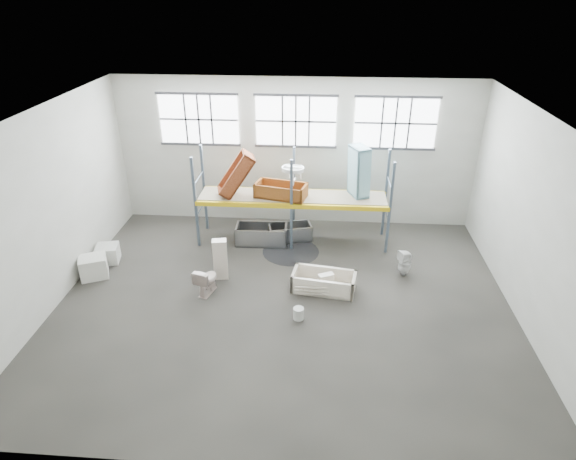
# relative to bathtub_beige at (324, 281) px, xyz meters

# --- Properties ---
(floor) EXTENTS (12.00, 10.00, 0.10)m
(floor) POSITION_rel_bathtub_beige_xyz_m (-1.06, -0.68, -0.31)
(floor) COLOR #4B4840
(floor) RESTS_ON ground
(ceiling) EXTENTS (12.00, 10.00, 0.10)m
(ceiling) POSITION_rel_bathtub_beige_xyz_m (-1.06, -0.68, 4.79)
(ceiling) COLOR silver
(ceiling) RESTS_ON ground
(wall_back) EXTENTS (12.00, 0.10, 5.00)m
(wall_back) POSITION_rel_bathtub_beige_xyz_m (-1.06, 4.37, 2.24)
(wall_back) COLOR #AEADA0
(wall_back) RESTS_ON ground
(wall_front) EXTENTS (12.00, 0.10, 5.00)m
(wall_front) POSITION_rel_bathtub_beige_xyz_m (-1.06, -5.73, 2.24)
(wall_front) COLOR #A6A599
(wall_front) RESTS_ON ground
(wall_left) EXTENTS (0.10, 10.00, 5.00)m
(wall_left) POSITION_rel_bathtub_beige_xyz_m (-7.11, -0.68, 2.24)
(wall_left) COLOR #B4B4A7
(wall_left) RESTS_ON ground
(wall_right) EXTENTS (0.10, 10.00, 5.00)m
(wall_right) POSITION_rel_bathtub_beige_xyz_m (4.99, -0.68, 2.24)
(wall_right) COLOR #B4B4A7
(wall_right) RESTS_ON ground
(window_left) EXTENTS (2.60, 0.04, 1.60)m
(window_left) POSITION_rel_bathtub_beige_xyz_m (-4.26, 4.26, 3.34)
(window_left) COLOR white
(window_left) RESTS_ON wall_back
(window_mid) EXTENTS (2.60, 0.04, 1.60)m
(window_mid) POSITION_rel_bathtub_beige_xyz_m (-1.06, 4.26, 3.34)
(window_mid) COLOR white
(window_mid) RESTS_ON wall_back
(window_right) EXTENTS (2.60, 0.04, 1.60)m
(window_right) POSITION_rel_bathtub_beige_xyz_m (2.14, 4.26, 3.34)
(window_right) COLOR white
(window_right) RESTS_ON wall_back
(rack_upright_la) EXTENTS (0.08, 0.08, 3.00)m
(rack_upright_la) POSITION_rel_bathtub_beige_xyz_m (-4.06, 2.22, 1.24)
(rack_upright_la) COLOR slate
(rack_upright_la) RESTS_ON floor
(rack_upright_lb) EXTENTS (0.08, 0.08, 3.00)m
(rack_upright_lb) POSITION_rel_bathtub_beige_xyz_m (-4.06, 3.42, 1.24)
(rack_upright_lb) COLOR slate
(rack_upright_lb) RESTS_ON floor
(rack_upright_ma) EXTENTS (0.08, 0.08, 3.00)m
(rack_upright_ma) POSITION_rel_bathtub_beige_xyz_m (-1.06, 2.22, 1.24)
(rack_upright_ma) COLOR slate
(rack_upright_ma) RESTS_ON floor
(rack_upright_mb) EXTENTS (0.08, 0.08, 3.00)m
(rack_upright_mb) POSITION_rel_bathtub_beige_xyz_m (-1.06, 3.42, 1.24)
(rack_upright_mb) COLOR slate
(rack_upright_mb) RESTS_ON floor
(rack_upright_ra) EXTENTS (0.08, 0.08, 3.00)m
(rack_upright_ra) POSITION_rel_bathtub_beige_xyz_m (1.94, 2.22, 1.24)
(rack_upright_ra) COLOR slate
(rack_upright_ra) RESTS_ON floor
(rack_upright_rb) EXTENTS (0.08, 0.08, 3.00)m
(rack_upright_rb) POSITION_rel_bathtub_beige_xyz_m (1.94, 3.42, 1.24)
(rack_upright_rb) COLOR slate
(rack_upright_rb) RESTS_ON floor
(rack_beam_front) EXTENTS (6.00, 0.10, 0.14)m
(rack_beam_front) POSITION_rel_bathtub_beige_xyz_m (-1.06, 2.22, 1.24)
(rack_beam_front) COLOR yellow
(rack_beam_front) RESTS_ON floor
(rack_beam_back) EXTENTS (6.00, 0.10, 0.14)m
(rack_beam_back) POSITION_rel_bathtub_beige_xyz_m (-1.06, 3.42, 1.24)
(rack_beam_back) COLOR yellow
(rack_beam_back) RESTS_ON floor
(shelf_deck) EXTENTS (5.90, 1.10, 0.03)m
(shelf_deck) POSITION_rel_bathtub_beige_xyz_m (-1.06, 2.82, 1.32)
(shelf_deck) COLOR gray
(shelf_deck) RESTS_ON floor
(wet_patch) EXTENTS (1.80, 1.80, 0.00)m
(wet_patch) POSITION_rel_bathtub_beige_xyz_m (-1.06, 2.02, -0.25)
(wet_patch) COLOR black
(wet_patch) RESTS_ON floor
(bathtub_beige) EXTENTS (1.85, 1.08, 0.51)m
(bathtub_beige) POSITION_rel_bathtub_beige_xyz_m (0.00, 0.00, 0.00)
(bathtub_beige) COLOR #EEE0CA
(bathtub_beige) RESTS_ON floor
(cistern_spare) EXTENTS (0.46, 0.36, 0.40)m
(cistern_spare) POSITION_rel_bathtub_beige_xyz_m (0.06, 0.02, 0.02)
(cistern_spare) COLOR beige
(cistern_spare) RESTS_ON bathtub_beige
(sink_in_tub) EXTENTS (0.52, 0.52, 0.15)m
(sink_in_tub) POSITION_rel_bathtub_beige_xyz_m (-0.40, -0.22, -0.10)
(sink_in_tub) COLOR beige
(sink_in_tub) RESTS_ON bathtub_beige
(toilet_beige) EXTENTS (0.66, 0.89, 0.81)m
(toilet_beige) POSITION_rel_bathtub_beige_xyz_m (-3.20, -0.38, 0.15)
(toilet_beige) COLOR beige
(toilet_beige) RESTS_ON floor
(cistern_tall) EXTENTS (0.44, 0.32, 1.23)m
(cistern_tall) POSITION_rel_bathtub_beige_xyz_m (-2.96, 0.38, 0.36)
(cistern_tall) COLOR beige
(cistern_tall) RESTS_ON floor
(toilet_white) EXTENTS (0.48, 0.47, 0.79)m
(toilet_white) POSITION_rel_bathtub_beige_xyz_m (2.33, 0.93, 0.14)
(toilet_white) COLOR white
(toilet_white) RESTS_ON floor
(steel_tub_left) EXTENTS (1.68, 0.81, 0.61)m
(steel_tub_left) POSITION_rel_bathtub_beige_xyz_m (-2.05, 2.55, 0.05)
(steel_tub_left) COLOR #9FA1A5
(steel_tub_left) RESTS_ON floor
(steel_tub_right) EXTENTS (1.52, 0.98, 0.51)m
(steel_tub_right) POSITION_rel_bathtub_beige_xyz_m (-1.14, 2.87, 0.00)
(steel_tub_right) COLOR #B1B3B8
(steel_tub_right) RESTS_ON floor
(rust_tub_flat) EXTENTS (1.71, 1.09, 0.45)m
(rust_tub_flat) POSITION_rel_bathtub_beige_xyz_m (-1.42, 2.69, 1.56)
(rust_tub_flat) COLOR brown
(rust_tub_flat) RESTS_ON shelf_deck
(rust_tub_tilted) EXTENTS (1.35, 0.99, 1.48)m
(rust_tub_tilted) POSITION_rel_bathtub_beige_xyz_m (-2.82, 2.74, 2.04)
(rust_tub_tilted) COLOR brown
(rust_tub_tilted) RESTS_ON shelf_deck
(sink_on_shelf) EXTENTS (0.79, 0.67, 0.62)m
(sink_on_shelf) POSITION_rel_bathtub_beige_xyz_m (-1.03, 2.52, 1.84)
(sink_on_shelf) COLOR white
(sink_on_shelf) RESTS_ON rust_tub_flat
(blue_tub_upright) EXTENTS (0.74, 0.88, 1.61)m
(blue_tub_upright) POSITION_rel_bathtub_beige_xyz_m (0.99, 3.01, 2.14)
(blue_tub_upright) COLOR #85C0CF
(blue_tub_upright) RESTS_ON shelf_deck
(bucket) EXTENTS (0.28, 0.28, 0.32)m
(bucket) POSITION_rel_bathtub_beige_xyz_m (-0.63, -1.36, -0.10)
(bucket) COLOR silver
(bucket) RESTS_ON floor
(carton_near) EXTENTS (0.94, 0.88, 0.64)m
(carton_near) POSITION_rel_bathtub_beige_xyz_m (-6.65, 0.18, 0.06)
(carton_near) COLOR silver
(carton_near) RESTS_ON floor
(carton_far) EXTENTS (0.76, 0.76, 0.53)m
(carton_far) POSITION_rel_bathtub_beige_xyz_m (-6.59, 1.03, 0.01)
(carton_far) COLOR beige
(carton_far) RESTS_ON floor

